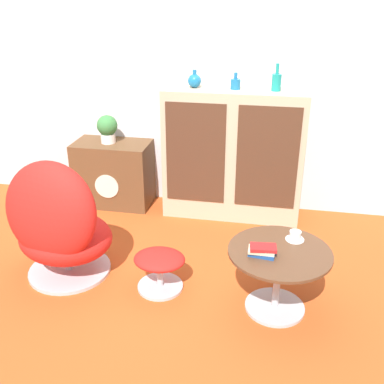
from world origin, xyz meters
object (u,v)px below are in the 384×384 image
at_px(tv_console, 114,173).
at_px(vase_leftmost, 195,81).
at_px(potted_plant, 107,128).
at_px(teacup, 295,236).
at_px(coffee_table, 278,269).
at_px(vase_inner_left, 235,84).
at_px(egg_chair, 59,226).
at_px(vase_inner_right, 276,82).
at_px(book_stack, 262,251).
at_px(sideboard, 233,154).
at_px(ottoman, 159,265).

bearing_deg(tv_console, vase_leftmost, 0.18).
relative_size(potted_plant, teacup, 2.15).
relative_size(coffee_table, vase_inner_left, 4.73).
bearing_deg(egg_chair, vase_inner_left, 49.15).
distance_m(tv_console, vase_inner_right, 1.67).
bearing_deg(vase_leftmost, potted_plant, -179.87).
bearing_deg(vase_inner_left, book_stack, -76.51).
distance_m(coffee_table, vase_inner_right, 1.57).
distance_m(egg_chair, teacup, 1.56).
distance_m(coffee_table, vase_inner_left, 1.61).
distance_m(sideboard, vase_inner_left, 0.60).
distance_m(sideboard, vase_inner_right, 0.71).
relative_size(tv_console, vase_inner_left, 5.17).
xyz_separation_m(sideboard, egg_chair, (-1.05, -1.20, -0.16)).
bearing_deg(book_stack, teacup, 48.43).
height_order(sideboard, ottoman, sideboard).
bearing_deg(coffee_table, ottoman, 174.98).
relative_size(vase_leftmost, vase_inner_right, 0.67).
bearing_deg(vase_inner_left, ottoman, -105.80).
relative_size(vase_leftmost, vase_inner_left, 1.08).
bearing_deg(vase_leftmost, book_stack, -63.99).
bearing_deg(book_stack, vase_inner_right, 90.06).
bearing_deg(vase_inner_left, coffee_table, -71.51).
bearing_deg(vase_leftmost, coffee_table, -59.21).
xyz_separation_m(egg_chair, book_stack, (1.37, -0.15, 0.06)).
bearing_deg(sideboard, egg_chair, -131.04).
distance_m(vase_leftmost, vase_inner_left, 0.34).
distance_m(teacup, book_stack, 0.29).
bearing_deg(ottoman, sideboard, 73.99).
distance_m(egg_chair, coffee_table, 1.48).
bearing_deg(potted_plant, egg_chair, -86.25).
height_order(sideboard, teacup, sideboard).
xyz_separation_m(tv_console, potted_plant, (-0.03, 0.00, 0.43)).
relative_size(tv_console, book_stack, 4.08).
xyz_separation_m(tv_console, vase_inner_right, (1.42, 0.00, 0.89)).
relative_size(ottoman, vase_inner_right, 1.62).
bearing_deg(sideboard, vase_inner_left, 132.83).
height_order(egg_chair, vase_inner_left, vase_inner_left).
height_order(sideboard, vase_inner_left, vase_inner_left).
height_order(egg_chair, coffee_table, egg_chair).
xyz_separation_m(coffee_table, potted_plant, (-1.55, 1.28, 0.44)).
bearing_deg(sideboard, ottoman, -106.01).
bearing_deg(vase_leftmost, vase_inner_right, 0.00).
xyz_separation_m(vase_leftmost, potted_plant, (-0.79, -0.00, -0.44)).
height_order(coffee_table, potted_plant, potted_plant).
xyz_separation_m(egg_chair, coffee_table, (1.47, -0.08, -0.11)).
distance_m(ottoman, teacup, 0.91).
bearing_deg(coffee_table, teacup, 58.89).
height_order(egg_chair, vase_leftmost, vase_leftmost).
bearing_deg(book_stack, vase_leftmost, 116.01).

